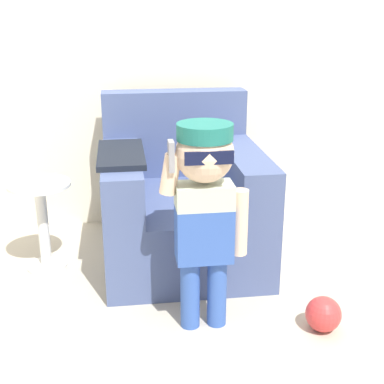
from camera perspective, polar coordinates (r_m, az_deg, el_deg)
ground_plane at (r=3.07m, az=-3.59°, el=-8.87°), size 10.00×10.00×0.00m
wall_back at (r=3.57m, az=-5.17°, el=16.92°), size 10.00×0.05×2.60m
armchair at (r=3.18m, az=-1.14°, el=-1.21°), size 0.92×1.02×0.94m
person_child at (r=2.35m, az=1.38°, el=-0.46°), size 0.40×0.30×0.98m
side_table at (r=3.13m, az=-15.68°, el=-2.67°), size 0.35×0.35×0.52m
toy_ball at (r=2.63m, az=13.83°, el=-12.53°), size 0.17×0.17×0.17m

